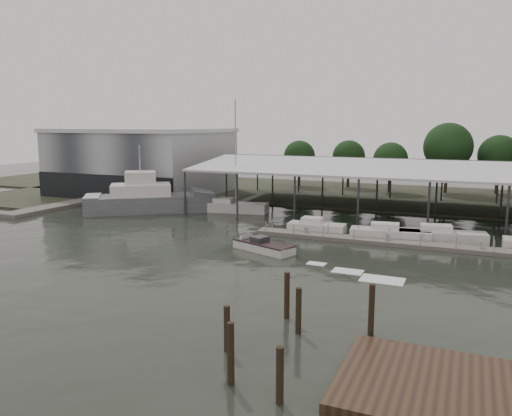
% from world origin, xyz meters
% --- Properties ---
extents(ground, '(200.00, 200.00, 0.00)m').
position_xyz_m(ground, '(0.00, 0.00, 0.00)').
color(ground, '#232921').
rests_on(ground, ground).
extents(land_strip_far, '(140.00, 30.00, 0.30)m').
position_xyz_m(land_strip_far, '(0.00, 42.00, 0.10)').
color(land_strip_far, '#3F4332').
rests_on(land_strip_far, ground).
extents(land_strip_west, '(20.00, 40.00, 0.30)m').
position_xyz_m(land_strip_west, '(-40.00, 30.00, 0.10)').
color(land_strip_west, '#3F4332').
rests_on(land_strip_west, ground).
extents(storage_warehouse, '(24.50, 20.50, 10.50)m').
position_xyz_m(storage_warehouse, '(-28.00, 29.94, 5.29)').
color(storage_warehouse, '#A1A6AB').
rests_on(storage_warehouse, ground).
extents(covered_boat_shed, '(58.24, 24.00, 6.96)m').
position_xyz_m(covered_boat_shed, '(17.00, 28.00, 6.13)').
color(covered_boat_shed, silver).
rests_on(covered_boat_shed, ground).
extents(trawler_dock, '(3.00, 18.00, 0.50)m').
position_xyz_m(trawler_dock, '(-30.00, 14.00, 0.25)').
color(trawler_dock, '#68635B').
rests_on(trawler_dock, ground).
extents(floating_dock, '(28.00, 2.00, 1.40)m').
position_xyz_m(floating_dock, '(15.00, 10.00, 0.20)').
color(floating_dock, '#68635B').
rests_on(floating_dock, ground).
extents(grey_trawler, '(16.22, 13.72, 8.84)m').
position_xyz_m(grey_trawler, '(-17.16, 16.19, 1.58)').
color(grey_trawler, slate).
rests_on(grey_trawler, ground).
extents(white_sailboat, '(9.36, 3.94, 14.37)m').
position_xyz_m(white_sailboat, '(-7.28, 20.01, 0.67)').
color(white_sailboat, silver).
rests_on(white_sailboat, ground).
extents(speedboat_underway, '(16.86, 7.87, 2.00)m').
position_xyz_m(speedboat_underway, '(3.76, 3.24, 0.39)').
color(speedboat_underway, silver).
rests_on(speedboat_underway, ground).
extents(moored_cruiser_0, '(5.93, 2.47, 1.70)m').
position_xyz_m(moored_cruiser_0, '(6.44, 11.96, 0.61)').
color(moored_cruiser_0, silver).
rests_on(moored_cruiser_0, ground).
extents(moored_cruiser_1, '(7.77, 3.09, 1.70)m').
position_xyz_m(moored_cruiser_1, '(13.86, 11.87, 0.61)').
color(moored_cruiser_1, silver).
rests_on(moored_cruiser_1, ground).
extents(moored_cruiser_2, '(8.45, 3.46, 1.70)m').
position_xyz_m(moored_cruiser_2, '(18.47, 12.98, 0.61)').
color(moored_cruiser_2, silver).
rests_on(moored_cruiser_2, ground).
extents(mooring_pilings, '(6.50, 8.92, 3.42)m').
position_xyz_m(mooring_pilings, '(12.89, -14.72, 1.01)').
color(mooring_pilings, black).
rests_on(mooring_pilings, ground).
extents(horizon_tree_line, '(67.43, 10.91, 11.43)m').
position_xyz_m(horizon_tree_line, '(22.97, 48.00, 6.39)').
color(horizon_tree_line, '#322016').
rests_on(horizon_tree_line, ground).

